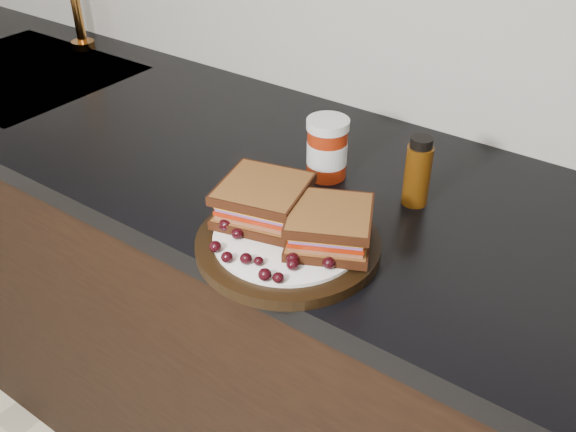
% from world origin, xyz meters
% --- Properties ---
extents(base_cabinets, '(3.96, 0.58, 0.86)m').
position_xyz_m(base_cabinets, '(0.00, 1.70, 0.43)').
color(base_cabinets, black).
rests_on(base_cabinets, ground_plane).
extents(countertop, '(3.98, 0.60, 0.04)m').
position_xyz_m(countertop, '(0.00, 1.70, 0.88)').
color(countertop, black).
rests_on(countertop, base_cabinets).
extents(sink, '(0.50, 0.42, 0.16)m').
position_xyz_m(sink, '(-1.05, 1.70, 0.85)').
color(sink, '#B2B2B7').
rests_on(sink, countertop).
extents(plate, '(0.28, 0.28, 0.02)m').
position_xyz_m(plate, '(-0.10, 1.50, 0.91)').
color(plate, black).
rests_on(plate, countertop).
extents(sandwich_left, '(0.16, 0.16, 0.06)m').
position_xyz_m(sandwich_left, '(-0.16, 1.52, 0.95)').
color(sandwich_left, brown).
rests_on(sandwich_left, plate).
extents(sandwich_right, '(0.16, 0.16, 0.06)m').
position_xyz_m(sandwich_right, '(-0.04, 1.52, 0.95)').
color(sandwich_right, brown).
rests_on(sandwich_right, plate).
extents(grape_0, '(0.02, 0.02, 0.02)m').
position_xyz_m(grape_0, '(-0.18, 1.46, 0.93)').
color(grape_0, black).
rests_on(grape_0, plate).
extents(grape_1, '(0.02, 0.02, 0.02)m').
position_xyz_m(grape_1, '(-0.15, 1.45, 0.93)').
color(grape_1, black).
rests_on(grape_1, plate).
extents(grape_2, '(0.02, 0.02, 0.02)m').
position_xyz_m(grape_2, '(-0.16, 1.41, 0.93)').
color(grape_2, black).
rests_on(grape_2, plate).
extents(grape_3, '(0.02, 0.02, 0.02)m').
position_xyz_m(grape_3, '(-0.13, 1.40, 0.93)').
color(grape_3, black).
rests_on(grape_3, plate).
extents(grape_4, '(0.02, 0.02, 0.02)m').
position_xyz_m(grape_4, '(-0.11, 1.41, 0.93)').
color(grape_4, black).
rests_on(grape_4, plate).
extents(grape_5, '(0.01, 0.01, 0.01)m').
position_xyz_m(grape_5, '(-0.09, 1.42, 0.93)').
color(grape_5, black).
rests_on(grape_5, plate).
extents(grape_6, '(0.02, 0.02, 0.02)m').
position_xyz_m(grape_6, '(-0.06, 1.40, 0.93)').
color(grape_6, black).
rests_on(grape_6, plate).
extents(grape_7, '(0.02, 0.02, 0.02)m').
position_xyz_m(grape_7, '(-0.04, 1.41, 0.93)').
color(grape_7, black).
rests_on(grape_7, plate).
extents(grape_8, '(0.02, 0.02, 0.02)m').
position_xyz_m(grape_8, '(-0.04, 1.44, 0.93)').
color(grape_8, black).
rests_on(grape_8, plate).
extents(grape_9, '(0.02, 0.02, 0.02)m').
position_xyz_m(grape_9, '(-0.05, 1.45, 0.93)').
color(grape_9, black).
rests_on(grape_9, plate).
extents(grape_10, '(0.02, 0.02, 0.02)m').
position_xyz_m(grape_10, '(-0.00, 1.47, 0.93)').
color(grape_10, black).
rests_on(grape_10, plate).
extents(grape_11, '(0.02, 0.02, 0.02)m').
position_xyz_m(grape_11, '(-0.02, 1.50, 0.93)').
color(grape_11, black).
rests_on(grape_11, plate).
extents(grape_12, '(0.02, 0.02, 0.02)m').
position_xyz_m(grape_12, '(-0.02, 1.51, 0.93)').
color(grape_12, black).
rests_on(grape_12, plate).
extents(grape_13, '(0.02, 0.02, 0.02)m').
position_xyz_m(grape_13, '(-0.02, 1.55, 0.93)').
color(grape_13, black).
rests_on(grape_13, plate).
extents(grape_14, '(0.02, 0.02, 0.02)m').
position_xyz_m(grape_14, '(-0.14, 1.56, 0.93)').
color(grape_14, black).
rests_on(grape_14, plate).
extents(grape_15, '(0.02, 0.02, 0.02)m').
position_xyz_m(grape_15, '(-0.13, 1.54, 0.93)').
color(grape_15, black).
rests_on(grape_15, plate).
extents(grape_16, '(0.02, 0.02, 0.02)m').
position_xyz_m(grape_16, '(-0.17, 1.52, 0.93)').
color(grape_16, black).
rests_on(grape_16, plate).
extents(grape_17, '(0.02, 0.02, 0.02)m').
position_xyz_m(grape_17, '(-0.18, 1.51, 0.93)').
color(grape_17, black).
rests_on(grape_17, plate).
extents(grape_18, '(0.02, 0.02, 0.02)m').
position_xyz_m(grape_18, '(-0.19, 1.48, 0.93)').
color(grape_18, black).
rests_on(grape_18, plate).
extents(grape_19, '(0.02, 0.02, 0.02)m').
position_xyz_m(grape_19, '(-0.15, 1.55, 0.93)').
color(grape_19, black).
rests_on(grape_19, plate).
extents(grape_20, '(0.02, 0.02, 0.02)m').
position_xyz_m(grape_20, '(-0.15, 1.51, 0.93)').
color(grape_20, black).
rests_on(grape_20, plate).
extents(grape_21, '(0.02, 0.02, 0.02)m').
position_xyz_m(grape_21, '(-0.15, 1.50, 0.93)').
color(grape_21, black).
rests_on(grape_21, plate).
extents(condiment_jar, '(0.09, 0.09, 0.11)m').
position_xyz_m(condiment_jar, '(-0.17, 1.72, 0.95)').
color(condiment_jar, maroon).
rests_on(condiment_jar, countertop).
extents(oil_bottle, '(0.05, 0.05, 0.12)m').
position_xyz_m(oil_bottle, '(0.00, 1.73, 0.96)').
color(oil_bottle, '#442306').
rests_on(oil_bottle, countertop).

